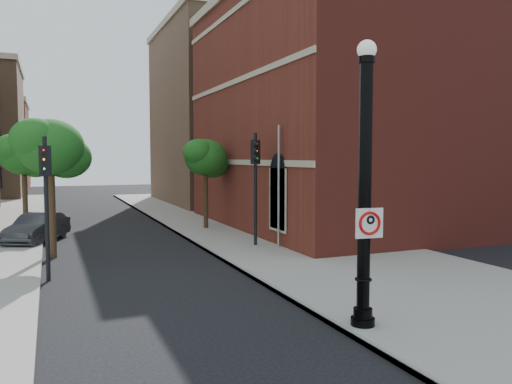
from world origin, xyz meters
name	(u,v)px	position (x,y,z in m)	size (l,w,h in m)	color
ground	(245,338)	(0.00, 0.00, 0.00)	(120.00, 120.00, 0.00)	black
sidewalk_right	(290,241)	(6.00, 10.00, 0.06)	(8.00, 60.00, 0.12)	gray
curb_edge	(203,247)	(2.05, 10.00, 0.07)	(0.10, 60.00, 0.14)	gray
brick_wall_building	(414,114)	(16.00, 14.00, 6.26)	(22.30, 16.30, 12.50)	maroon
bg_building_tan_b	(291,120)	(16.00, 30.00, 7.00)	(22.00, 14.00, 14.00)	#826147
lamppost	(365,199)	(2.51, -0.56, 2.86)	(0.52, 0.52, 6.18)	black
no_parking_sign	(369,223)	(2.53, -0.72, 2.36)	(0.64, 0.12, 0.64)	white
parked_car	(38,228)	(-4.21, 14.31, 0.64)	(1.36, 3.91, 1.29)	#323237
traffic_signal_left	(46,184)	(-3.78, 6.71, 2.94)	(0.35, 0.39, 4.36)	black
traffic_signal_right	(255,171)	(4.13, 9.43, 3.20)	(0.35, 0.41, 4.74)	black
utility_pole	(279,188)	(4.80, 8.60, 2.51)	(0.10, 0.10, 5.02)	#999999
street_tree_a	(52,149)	(-3.57, 10.47, 4.06)	(2.86, 2.58, 5.15)	#312313
street_tree_b	(25,156)	(-4.74, 16.83, 3.81)	(2.68, 2.42, 4.83)	#312313
street_tree_c	(206,158)	(3.75, 15.15, 3.68)	(2.59, 2.34, 4.67)	#312313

